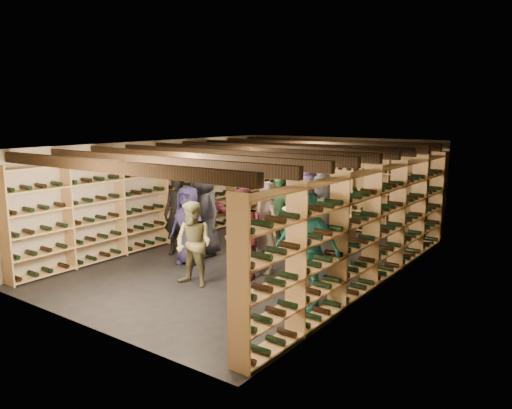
{
  "coord_description": "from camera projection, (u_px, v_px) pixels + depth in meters",
  "views": [
    {
      "loc": [
        5.91,
        -8.02,
        2.99
      ],
      "look_at": [
        -0.05,
        0.2,
        1.16
      ],
      "focal_mm": 35.0,
      "sensor_mm": 36.0,
      "label": 1
    }
  ],
  "objects": [
    {
      "name": "ground",
      "position": [
        252.0,
        261.0,
        10.33
      ],
      "size": [
        8.0,
        8.0,
        0.0
      ],
      "primitive_type": "plane",
      "color": "black",
      "rests_on": "ground"
    },
    {
      "name": "walls",
      "position": [
        252.0,
        204.0,
        10.12
      ],
      "size": [
        5.52,
        8.02,
        2.4
      ],
      "color": "#B2A48B",
      "rests_on": "ground"
    },
    {
      "name": "ceiling",
      "position": [
        252.0,
        145.0,
        9.9
      ],
      "size": [
        5.5,
        8.0,
        0.01
      ],
      "primitive_type": "cube",
      "color": "beige",
      "rests_on": "walls"
    },
    {
      "name": "ceiling_joists",
      "position": [
        252.0,
        152.0,
        9.93
      ],
      "size": [
        5.4,
        7.12,
        0.18
      ],
      "color": "black",
      "rests_on": "ground"
    },
    {
      "name": "wine_rack_left",
      "position": [
        163.0,
        198.0,
        11.62
      ],
      "size": [
        0.32,
        7.5,
        2.15
      ],
      "color": "tan",
      "rests_on": "ground"
    },
    {
      "name": "wine_rack_right",
      "position": [
        371.0,
        226.0,
        8.66
      ],
      "size": [
        0.32,
        7.5,
        2.15
      ],
      "color": "tan",
      "rests_on": "ground"
    },
    {
      "name": "wine_rack_back",
      "position": [
        338.0,
        188.0,
        13.19
      ],
      "size": [
        4.7,
        0.3,
        2.15
      ],
      "color": "tan",
      "rests_on": "ground"
    },
    {
      "name": "crate_stack_left",
      "position": [
        271.0,
        218.0,
        12.59
      ],
      "size": [
        0.56,
        0.44,
        0.85
      ],
      "rotation": [
        0.0,
        0.0,
        -0.24
      ],
      "color": "tan",
      "rests_on": "ground"
    },
    {
      "name": "crate_stack_right",
      "position": [
        343.0,
        230.0,
        11.65
      ],
      "size": [
        0.55,
        0.41,
        0.68
      ],
      "rotation": [
        0.0,
        0.0,
        -0.18
      ],
      "color": "tan",
      "rests_on": "ground"
    },
    {
      "name": "crate_loose",
      "position": [
        309.0,
        237.0,
        12.01
      ],
      "size": [
        0.56,
        0.43,
        0.17
      ],
      "primitive_type": "cube",
      "rotation": [
        0.0,
        0.0,
        0.21
      ],
      "color": "tan",
      "rests_on": "ground"
    },
    {
      "name": "person_0",
      "position": [
        204.0,
        212.0,
        10.62
      ],
      "size": [
        0.98,
        0.69,
        1.89
      ],
      "primitive_type": "imported",
      "rotation": [
        0.0,
        0.0,
        -0.1
      ],
      "color": "black",
      "rests_on": "ground"
    },
    {
      "name": "person_1",
      "position": [
        178.0,
        215.0,
        10.66
      ],
      "size": [
        0.75,
        0.63,
        1.76
      ],
      "primitive_type": "imported",
      "rotation": [
        0.0,
        0.0,
        0.38
      ],
      "color": "black",
      "rests_on": "ground"
    },
    {
      "name": "person_2",
      "position": [
        194.0,
        244.0,
        8.72
      ],
      "size": [
        0.77,
        0.62,
        1.51
      ],
      "primitive_type": "imported",
      "rotation": [
        0.0,
        0.0,
        0.06
      ],
      "color": "brown",
      "rests_on": "ground"
    },
    {
      "name": "person_3",
      "position": [
        300.0,
        244.0,
        8.46
      ],
      "size": [
        1.2,
        0.92,
        1.65
      ],
      "primitive_type": "imported",
      "rotation": [
        0.0,
        0.0,
        -0.32
      ],
      "color": "beige",
      "rests_on": "ground"
    },
    {
      "name": "person_4",
      "position": [
        307.0,
        251.0,
        7.69
      ],
      "size": [
        1.11,
        0.54,
        1.84
      ],
      "primitive_type": "imported",
      "rotation": [
        0.0,
        0.0,
        0.09
      ],
      "color": "teal",
      "rests_on": "ground"
    },
    {
      "name": "person_5",
      "position": [
        200.0,
        210.0,
        11.32
      ],
      "size": [
        1.66,
        0.79,
        1.71
      ],
      "primitive_type": "imported",
      "rotation": [
        0.0,
        0.0,
        0.19
      ],
      "color": "maroon",
      "rests_on": "ground"
    },
    {
      "name": "person_6",
      "position": [
        188.0,
        225.0,
        10.02
      ],
      "size": [
        0.85,
        0.63,
        1.59
      ],
      "primitive_type": "imported",
      "rotation": [
        0.0,
        0.0,
        0.18
      ],
      "color": "#1F1B40",
      "rests_on": "ground"
    },
    {
      "name": "person_7",
      "position": [
        265.0,
        227.0,
        9.48
      ],
      "size": [
        0.73,
        0.59,
        1.75
      ],
      "primitive_type": "imported",
      "rotation": [
        0.0,
        0.0,
        -0.31
      ],
      "color": "gray",
      "rests_on": "ground"
    },
    {
      "name": "person_8",
      "position": [
        244.0,
        234.0,
        9.1
      ],
      "size": [
        0.96,
        0.84,
        1.68
      ],
      "primitive_type": "imported",
      "rotation": [
        0.0,
        0.0,
        -0.28
      ],
      "color": "#4E191E",
      "rests_on": "ground"
    },
    {
      "name": "person_10",
      "position": [
        280.0,
        215.0,
        10.61
      ],
      "size": [
        1.11,
        0.75,
        1.76
      ],
      "primitive_type": "imported",
      "rotation": [
        0.0,
        0.0,
        -0.34
      ],
      "color": "#254B2B",
      "rests_on": "ground"
    },
    {
      "name": "person_11",
      "position": [
        306.0,
        212.0,
        10.6
      ],
      "size": [
        1.84,
        1.16,
        1.89
      ],
      "primitive_type": "imported",
      "rotation": [
        0.0,
        0.0,
        0.37
      ],
      "color": "slate",
      "rests_on": "ground"
    },
    {
      "name": "person_12",
      "position": [
        323.0,
        218.0,
        10.16
      ],
      "size": [
        0.96,
        0.7,
        1.82
      ],
      "primitive_type": "imported",
      "rotation": [
        0.0,
        0.0,
        -0.14
      ],
      "color": "#37393D",
      "rests_on": "ground"
    }
  ]
}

